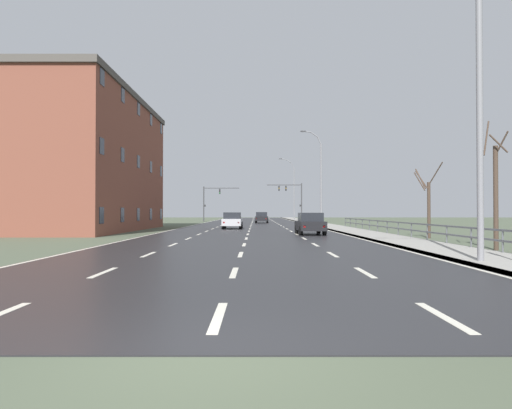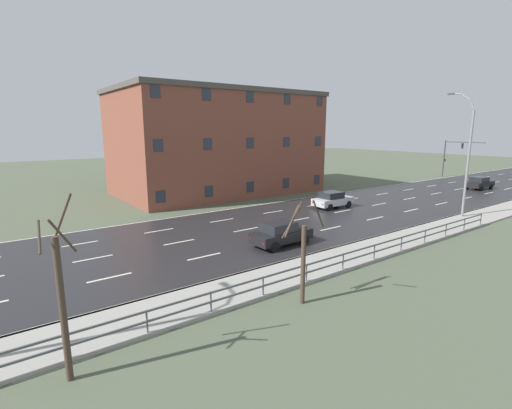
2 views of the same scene
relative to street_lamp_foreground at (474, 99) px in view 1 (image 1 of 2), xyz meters
name	(u,v)px [view 1 (image 1 of 2)]	position (x,y,z in m)	size (l,w,h in m)	color
ground_plane	(251,227)	(-7.40, 38.49, -5.23)	(160.00, 160.00, 0.12)	#4C5642
road_asphalt_strip	(252,224)	(-7.40, 50.49, -5.16)	(14.00, 120.00, 0.03)	#232326
sidewalk_right	(314,223)	(1.03, 50.49, -5.11)	(3.00, 120.00, 0.12)	gray
guardrail	(399,226)	(2.45, 16.28, -4.46)	(0.07, 37.15, 1.00)	#515459
street_lamp_foreground	(474,99)	(0.00, 0.00, 0.00)	(2.87, 0.24, 10.64)	slate
street_lamp_midground	(320,179)	(0.06, 36.65, -0.06)	(2.32, 0.24, 10.41)	slate
street_lamp_distant	(293,190)	(0.01, 73.29, 0.41)	(2.89, 0.24, 11.47)	slate
traffic_signal_right	(293,195)	(-0.89, 62.08, -0.89)	(5.65, 0.36, 6.18)	#38383A
traffic_signal_left	(211,198)	(-14.14, 62.90, -1.33)	(5.87, 0.36, 5.72)	#38383A
car_near_left	(233,220)	(-9.05, 30.69, -4.37)	(1.88, 4.12, 1.57)	#B7B7BC
car_mid_centre	(262,217)	(-5.99, 54.06, -4.37)	(1.96, 4.17, 1.57)	black
car_near_right	(311,223)	(-2.96, 19.16, -4.37)	(1.93, 4.15, 1.57)	black
brick_building	(60,163)	(-23.87, 26.70, 0.68)	(13.90, 22.68, 11.69)	brown
bare_tree_near	(496,192)	(3.47, 5.57, -2.69)	(1.04, 1.00, 5.65)	#423328
bare_tree_mid	(428,204)	(3.82, 14.67, -3.05)	(1.56, 1.62, 4.72)	#423328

